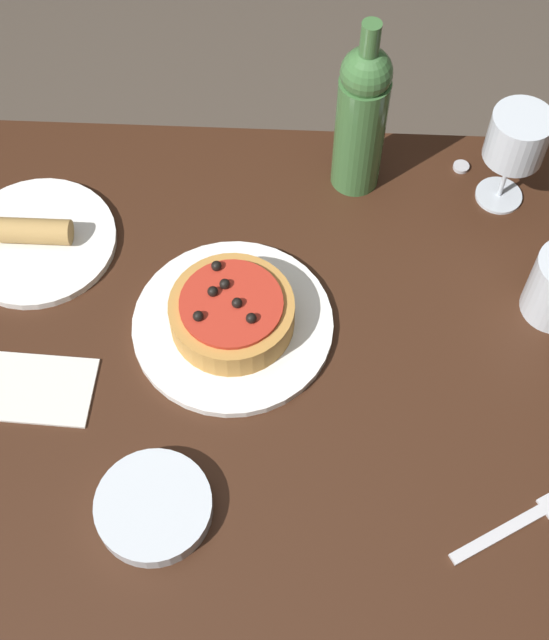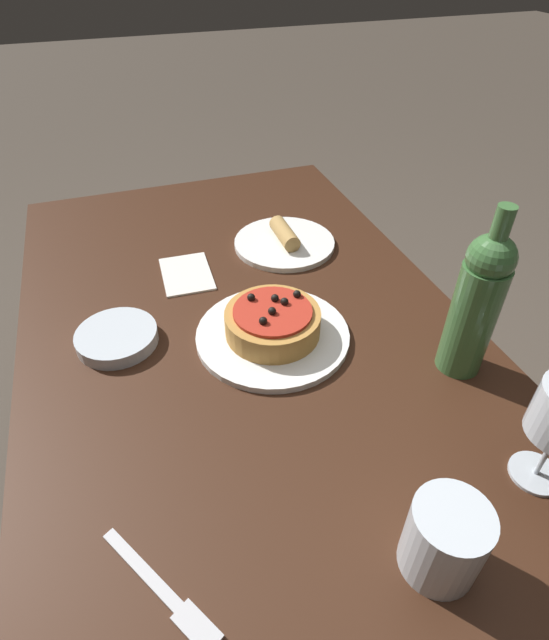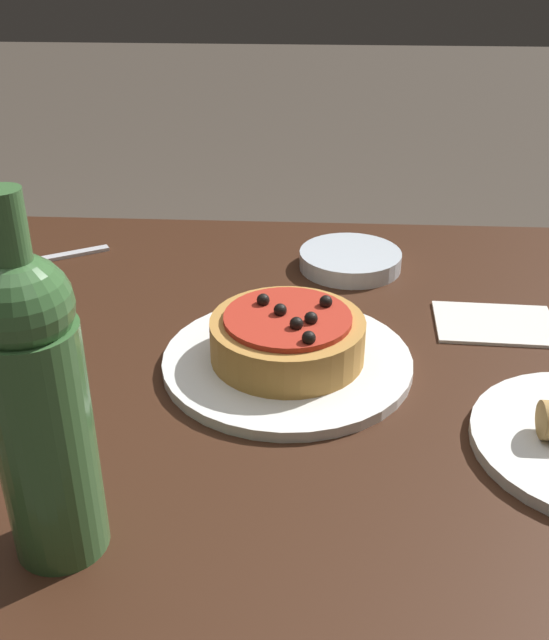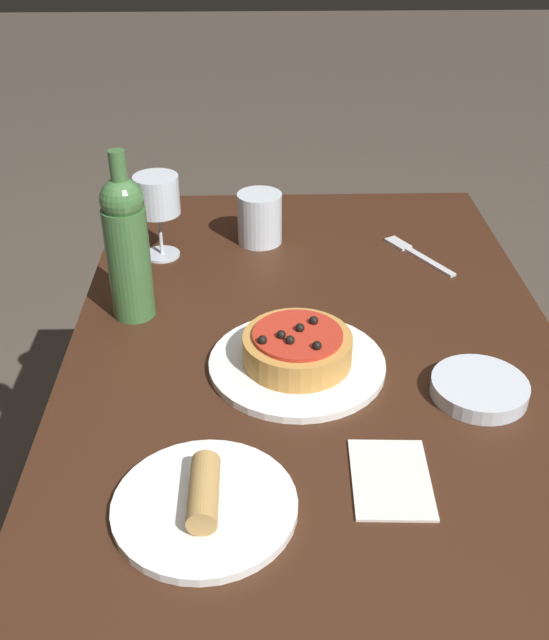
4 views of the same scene
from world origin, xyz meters
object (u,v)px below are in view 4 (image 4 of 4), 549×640
dining_table (317,418)px  bottle_cap (131,267)px  wine_glass (157,198)px  water_cup (260,218)px  side_bowl (479,388)px  side_plate (205,503)px  wine_bottle (127,245)px  fork (415,253)px  dinner_plate (297,364)px  pizza (297,348)px

dining_table → bottle_cap: 0.48m
dining_table → wine_glass: size_ratio=8.33×
water_cup → side_bowl: (-0.51, -0.31, -0.04)m
dining_table → side_plate: bearing=150.2°
wine_bottle → side_plate: wine_bottle is taller
side_bowl → side_plate: bearing=118.8°
dining_table → side_bowl: size_ratio=9.72×
fork → side_plate: size_ratio=0.76×
side_plate → wine_glass: bearing=10.0°
water_cup → side_plate: size_ratio=0.46×
dinner_plate → bottle_cap: (0.32, 0.29, -0.00)m
water_cup → wine_bottle: bearing=141.2°
bottle_cap → pizza: bearing=-137.7°
fork → dinner_plate: bearing=115.2°
side_bowl → fork: bearing=1.2°
water_cup → fork: 0.31m
side_plate → dinner_plate: bearing=-23.6°
side_bowl → bottle_cap: side_bowl is taller
dinner_plate → bottle_cap: 0.44m
wine_glass → fork: bearing=-91.1°
dinner_plate → wine_glass: wine_glass is taller
fork → side_plate: 0.75m
dining_table → fork: size_ratio=8.00×
wine_glass → side_bowl: wine_glass is taller
pizza → side_plate: size_ratio=0.74×
water_cup → fork: (-0.07, -0.30, -0.05)m
pizza → fork: pizza is taller
side_plate → water_cup: bearing=-5.8°
dinner_plate → side_plate: side_plate is taller
side_plate → bottle_cap: side_plate is taller
wine_bottle → water_cup: wine_bottle is taller
wine_glass → side_plate: size_ratio=0.73×
water_cup → side_plate: water_cup is taller
wine_bottle → water_cup: bearing=-38.8°
pizza → side_bowl: pizza is taller
wine_bottle → water_cup: size_ratio=2.81×
dining_table → fork: (0.37, -0.22, 0.09)m
side_bowl → side_plate: size_ratio=0.62×
side_plate → bottle_cap: bearing=15.5°
wine_bottle → side_plate: 0.48m
dinner_plate → water_cup: water_cup is taller
fork → bottle_cap: (-0.04, 0.54, 0.00)m
dinner_plate → pizza: bearing=150.5°
wine_glass → dining_table: bearing=-144.4°
wine_glass → fork: 0.50m
bottle_cap → wine_glass: bearing=-45.6°
wine_glass → wine_bottle: 0.21m
dinner_plate → water_cup: size_ratio=2.63×
fork → side_plate: (-0.65, 0.37, 0.01)m
dining_table → side_plate: (-0.28, 0.16, 0.10)m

